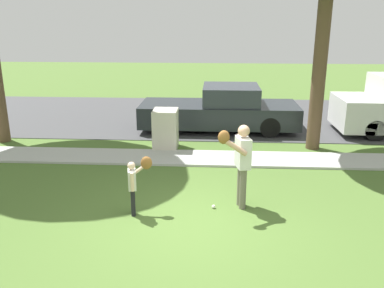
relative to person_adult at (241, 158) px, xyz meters
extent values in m
plane|color=#4C6B2D|center=(-0.91, 2.74, -1.04)|extent=(48.00, 48.00, 0.00)
cube|color=#B2B2AD|center=(-0.91, 2.84, -1.01)|extent=(36.00, 1.20, 0.06)
cube|color=#424244|center=(-0.91, 7.84, -1.03)|extent=(36.00, 6.80, 0.02)
cylinder|color=#6B6656|center=(0.06, -0.06, -0.62)|extent=(0.13, 0.13, 0.85)
cylinder|color=#6B6656|center=(0.02, 0.11, -0.62)|extent=(0.13, 0.13, 0.85)
cube|color=silver|center=(0.04, 0.03, 0.11)|extent=(0.31, 0.45, 0.60)
sphere|color=tan|center=(0.04, 0.03, 0.54)|extent=(0.23, 0.23, 0.23)
cylinder|color=tan|center=(-0.15, -0.28, 0.32)|extent=(0.53, 0.21, 0.41)
ellipsoid|color=brown|center=(-0.35, -0.32, 0.51)|extent=(0.25, 0.19, 0.26)
cylinder|color=tan|center=(-0.02, 0.27, 0.12)|extent=(0.10, 0.10, 0.57)
cylinder|color=black|center=(-2.07, -0.40, -0.77)|extent=(0.09, 0.09, 0.54)
cylinder|color=black|center=(-2.04, -0.51, -0.77)|extent=(0.09, 0.09, 0.54)
cube|color=silver|center=(-2.05, -0.45, -0.31)|extent=(0.20, 0.28, 0.38)
sphere|color=beige|center=(-2.05, -0.45, -0.04)|extent=(0.15, 0.15, 0.15)
cylinder|color=beige|center=(-1.93, -0.26, -0.18)|extent=(0.34, 0.14, 0.26)
ellipsoid|color=brown|center=(-1.81, -0.23, -0.06)|extent=(0.25, 0.19, 0.26)
cylinder|color=beige|center=(-2.02, -0.61, -0.30)|extent=(0.06, 0.06, 0.36)
sphere|color=white|center=(-0.51, -0.10, -1.01)|extent=(0.07, 0.07, 0.07)
cube|color=beige|center=(-1.93, 3.73, -0.47)|extent=(0.68, 0.78, 1.14)
cylinder|color=brown|center=(2.32, 3.99, 1.48)|extent=(0.38, 0.38, 5.04)
cube|color=#23282D|center=(-0.40, 5.88, -0.50)|extent=(5.20, 1.95, 0.70)
cube|color=#2D333D|center=(-0.01, 5.88, 0.15)|extent=(1.82, 1.79, 0.60)
cylinder|color=black|center=(-2.02, 5.02, -0.70)|extent=(0.64, 0.22, 0.64)
cylinder|color=black|center=(-2.02, 6.75, -0.70)|extent=(0.64, 0.22, 0.64)
cylinder|color=black|center=(1.21, 5.02, -0.70)|extent=(0.64, 0.22, 0.64)
cylinder|color=black|center=(1.21, 6.75, -0.70)|extent=(0.64, 0.22, 0.64)
cylinder|color=black|center=(4.37, 4.86, -0.70)|extent=(0.64, 0.22, 0.64)
cylinder|color=black|center=(4.37, 6.59, -0.70)|extent=(0.64, 0.22, 0.64)
camera|label=1|loc=(-0.50, -7.49, 2.61)|focal=38.17mm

